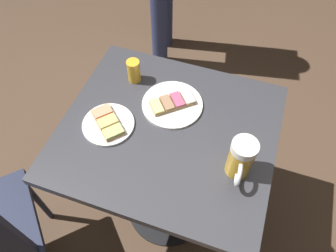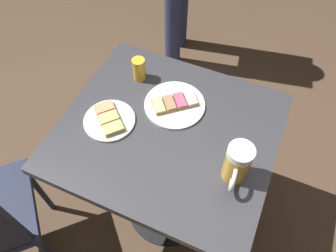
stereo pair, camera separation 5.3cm
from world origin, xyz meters
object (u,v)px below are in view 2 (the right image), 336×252
(plate_near, at_px, (109,120))
(beer_mug, at_px, (237,164))
(beer_glass_small, at_px, (139,69))
(plate_far, at_px, (175,104))

(plate_near, distance_m, beer_mug, 0.49)
(plate_near, xyz_separation_m, beer_mug, (0.48, -0.03, 0.07))
(beer_glass_small, bearing_deg, plate_near, -90.84)
(beer_mug, distance_m, beer_glass_small, 0.55)
(plate_near, relative_size, beer_mug, 1.22)
(plate_far, bearing_deg, beer_mug, -33.70)
(plate_far, distance_m, beer_mug, 0.36)
(plate_far, xyz_separation_m, beer_glass_small, (-0.19, 0.08, 0.04))
(beer_mug, xyz_separation_m, beer_glass_small, (-0.48, 0.27, -0.03))
(plate_near, xyz_separation_m, plate_far, (0.19, 0.17, -0.00))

